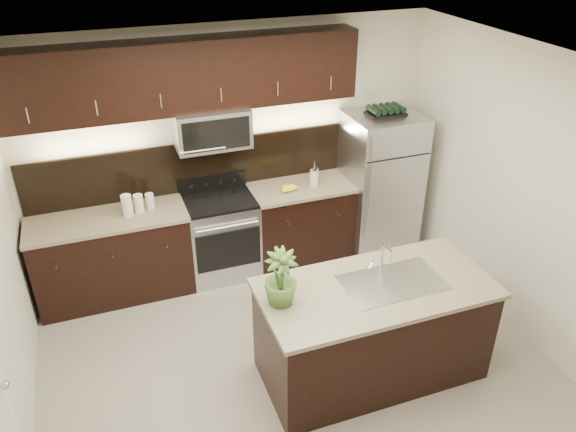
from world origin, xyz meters
name	(u,v)px	position (x,y,z in m)	size (l,w,h in m)	color
ground	(296,365)	(0.00, 0.00, 0.00)	(4.50, 4.50, 0.00)	gray
room_walls	(286,207)	(-0.11, -0.04, 1.70)	(4.52, 4.02, 2.71)	beige
counter_run	(203,240)	(-0.46, 1.69, 0.47)	(3.51, 0.65, 0.94)	black
upper_fixtures	(190,87)	(-0.43, 1.84, 2.14)	(3.49, 0.40, 1.66)	black
island	(372,330)	(0.60, -0.28, 0.47)	(1.96, 0.96, 0.94)	black
sink_faucet	(392,280)	(0.75, -0.27, 0.96)	(0.84, 0.50, 0.28)	silver
refrigerator	(379,183)	(1.66, 1.63, 0.84)	(0.81, 0.73, 1.67)	#B2B2B7
wine_rack	(386,111)	(1.66, 1.63, 1.72)	(0.41, 0.26, 0.10)	black
plant	(281,278)	(-0.22, -0.21, 1.18)	(0.27, 0.27, 0.48)	#3F5F26
canisters	(136,204)	(-1.11, 1.67, 1.04)	(0.33, 0.19, 0.23)	silver
french_press	(314,177)	(0.83, 1.64, 1.05)	(0.10, 0.10, 0.29)	silver
bananas	(284,189)	(0.46, 1.61, 0.97)	(0.20, 0.16, 0.06)	yellow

